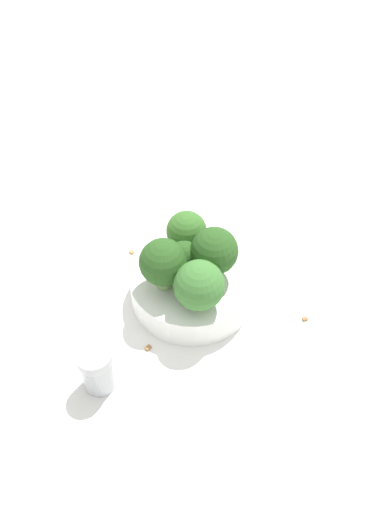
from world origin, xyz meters
TOP-DOWN VIEW (x-y plane):
  - ground_plane at (0.00, 0.00)m, footprint 3.00×3.00m
  - bowl at (0.00, 0.00)m, footprint 0.15×0.15m
  - broccoli_floret_0 at (0.01, 0.02)m, footprint 0.06×0.06m
  - broccoli_floret_1 at (-0.01, -0.01)m, footprint 0.04×0.04m
  - broccoli_floret_2 at (-0.00, -0.04)m, footprint 0.06×0.06m
  - broccoli_floret_3 at (0.04, -0.01)m, footprint 0.06×0.06m
  - broccoli_floret_4 at (-0.04, 0.01)m, footprint 0.05×0.05m
  - pepper_shaker at (0.07, -0.14)m, footprint 0.04×0.04m
  - almond_crumb_0 at (-0.10, -0.04)m, footprint 0.01×0.01m
  - almond_crumb_1 at (0.05, -0.08)m, footprint 0.01×0.01m
  - almond_crumb_2 at (0.09, 0.11)m, footprint 0.01×0.01m

SIDE VIEW (x-z plane):
  - ground_plane at x=0.00m, z-range 0.00..0.00m
  - almond_crumb_2 at x=0.09m, z-range 0.00..0.01m
  - almond_crumb_0 at x=-0.10m, z-range 0.00..0.01m
  - almond_crumb_1 at x=0.05m, z-range 0.00..0.01m
  - bowl at x=0.00m, z-range 0.00..0.04m
  - pepper_shaker at x=0.07m, z-range 0.00..0.06m
  - broccoli_floret_1 at x=-0.01m, z-range 0.04..0.09m
  - broccoli_floret_3 at x=0.04m, z-range 0.04..0.10m
  - broccoli_floret_4 at x=-0.04m, z-range 0.05..0.11m
  - broccoli_floret_2 at x=0.00m, z-range 0.04..0.11m
  - broccoli_floret_0 at x=0.01m, z-range 0.04..0.11m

